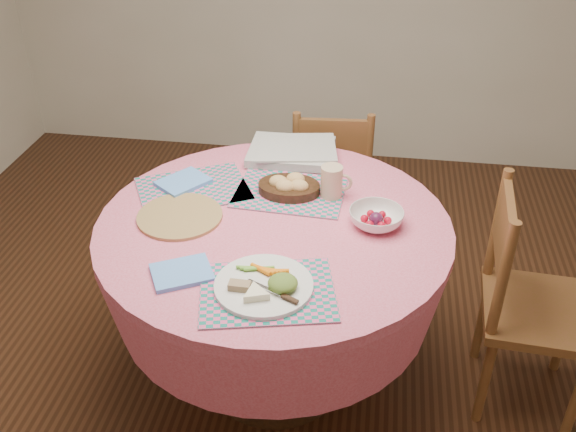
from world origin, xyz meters
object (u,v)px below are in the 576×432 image
wicker_trivet (180,216)px  bread_bowl (289,186)px  dining_table (274,266)px  chair_back (331,182)px  dinner_plate (265,285)px  latte_mug (332,182)px  chair_right (526,300)px  fruit_bowl (376,218)px

wicker_trivet → bread_bowl: bearing=31.6°
dining_table → chair_back: chair_back is taller
bread_bowl → chair_back: bearing=80.7°
chair_back → wicker_trivet: size_ratio=2.83×
dinner_plate → latte_mug: bearing=75.5°
chair_back → latte_mug: latte_mug is taller
dining_table → dinner_plate: dinner_plate is taller
chair_right → latte_mug: size_ratio=7.47×
chair_right → dinner_plate: 1.02m
wicker_trivet → fruit_bowl: size_ratio=1.22×
dining_table → dinner_plate: bearing=-84.1°
dinner_plate → bread_bowl: bearing=91.3°
wicker_trivet → fruit_bowl: (0.68, 0.05, 0.02)m
dinner_plate → fruit_bowl: (0.31, 0.40, 0.01)m
fruit_bowl → dining_table: bearing=-174.5°
chair_back → latte_mug: 0.75m
chair_right → bread_bowl: chair_right is taller
chair_back → latte_mug: (0.05, -0.65, 0.37)m
chair_right → bread_bowl: (-0.89, 0.14, 0.32)m
latte_mug → chair_back: bearing=94.7°
dinner_plate → fruit_bowl: bearing=52.0°
dining_table → wicker_trivet: (-0.33, -0.02, 0.20)m
chair_right → chair_back: 1.11m
latte_mug → fruit_bowl: bearing=-44.3°
dining_table → latte_mug: bearing=47.0°
chair_back → dining_table: bearing=76.6°
bread_bowl → fruit_bowl: (0.33, -0.16, -0.01)m
dining_table → wicker_trivet: 0.39m
dinner_plate → wicker_trivet: bearing=136.9°
wicker_trivet → fruit_bowl: bearing=4.6°
latte_mug → chair_right: bearing=-11.0°
dinner_plate → dining_table: bearing=95.9°
latte_mug → fruit_bowl: size_ratio=0.49×
dinner_plate → chair_back: bearing=85.6°
chair_back → fruit_bowl: bearing=100.6°
latte_mug → fruit_bowl: latte_mug is taller
dining_table → wicker_trivet: size_ratio=4.13×
fruit_bowl → chair_right: bearing=2.2°
wicker_trivet → latte_mug: 0.56m
wicker_trivet → fruit_bowl: 0.68m
chair_back → wicker_trivet: bearing=57.3°
chair_right → dining_table: bearing=97.5°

